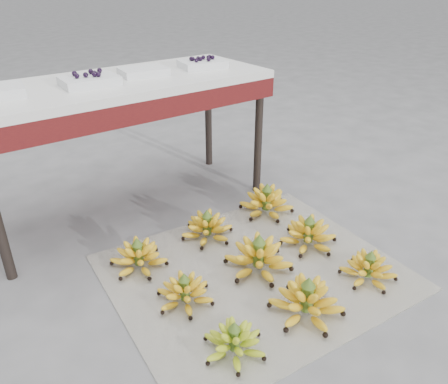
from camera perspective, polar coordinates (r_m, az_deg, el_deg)
ground at (r=2.01m, az=3.27°, el=-11.00°), size 60.00×60.00×0.00m
newspaper_mat at (r=2.04m, az=4.02°, el=-10.39°), size 1.34×1.16×0.01m
bunch_front_left at (r=1.65m, az=1.33°, el=-18.97°), size 0.24×0.24×0.14m
bunch_front_center at (r=1.81m, az=10.74°, el=-13.85°), size 0.36×0.36×0.18m
bunch_front_right at (r=2.06m, az=18.35°, el=-9.54°), size 0.29×0.29×0.15m
bunch_mid_left at (r=1.85m, az=-5.14°, el=-12.90°), size 0.27×0.27×0.15m
bunch_mid_center at (r=2.01m, az=4.52°, el=-8.50°), size 0.36×0.36×0.19m
bunch_mid_right at (r=2.21m, az=10.97°, el=-5.49°), size 0.34×0.34×0.17m
bunch_back_left at (r=2.06m, az=-11.10°, el=-8.34°), size 0.30×0.30×0.16m
bunch_back_center at (r=2.24m, az=-2.20°, el=-4.69°), size 0.34×0.34×0.16m
bunch_back_right at (r=2.46m, az=5.56°, el=-1.36°), size 0.35×0.35×0.18m
vendor_table at (r=2.35m, az=-13.37°, el=12.14°), size 1.55×0.62×0.74m
tray_left at (r=2.23m, az=-17.16°, el=13.76°), size 0.27×0.20×0.07m
tray_right at (r=2.39m, az=-10.47°, el=15.23°), size 0.26×0.20×0.04m
tray_far_right at (r=2.54m, az=-2.82°, el=16.41°), size 0.27×0.22×0.06m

